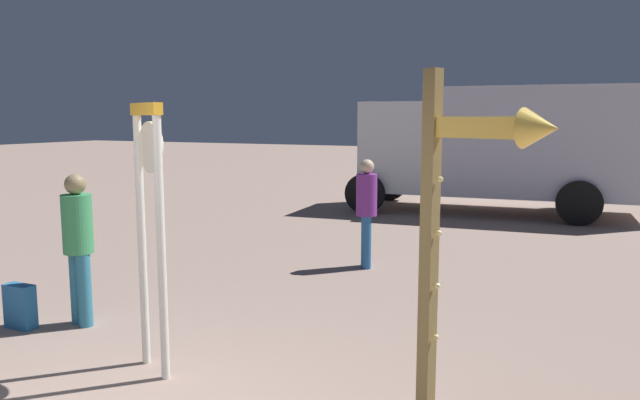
{
  "coord_description": "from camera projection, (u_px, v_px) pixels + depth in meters",
  "views": [
    {
      "loc": [
        2.74,
        -2.4,
        2.18
      ],
      "look_at": [
        -0.27,
        4.04,
        1.2
      ],
      "focal_mm": 34.17,
      "sensor_mm": 36.0,
      "label": 1
    }
  ],
  "objects": [
    {
      "name": "box_truck_far",
      "position": [
        502.0,
        134.0,
        22.34
      ],
      "size": [
        7.4,
        3.3,
        2.73
      ],
      "color": "white",
      "rests_on": "ground_plane"
    },
    {
      "name": "backpack",
      "position": [
        21.0,
        307.0,
        6.29
      ],
      "size": [
        0.34,
        0.19,
        0.46
      ],
      "color": "#296BA7",
      "rests_on": "ground_plane"
    },
    {
      "name": "person_near_clock",
      "position": [
        78.0,
        242.0,
        6.3
      ],
      "size": [
        0.31,
        0.31,
        1.6
      ],
      "color": "teal",
      "rests_on": "ground_plane"
    },
    {
      "name": "person_distant",
      "position": [
        366.0,
        208.0,
        8.75
      ],
      "size": [
        0.3,
        0.3,
        1.57
      ],
      "color": "#2966A5",
      "rests_on": "ground_plane"
    },
    {
      "name": "box_truck_near",
      "position": [
        506.0,
        144.0,
        13.69
      ],
      "size": [
        6.56,
        2.98,
        2.82
      ],
      "color": "silver",
      "rests_on": "ground_plane"
    },
    {
      "name": "standing_clock",
      "position": [
        151.0,
        208.0,
        5.08
      ],
      "size": [
        0.47,
        0.29,
        2.29
      ],
      "color": "white",
      "rests_on": "ground_plane"
    },
    {
      "name": "arrow_sign",
      "position": [
        466.0,
        201.0,
        4.02
      ],
      "size": [
        0.94,
        0.51,
        2.5
      ],
      "color": "olive",
      "rests_on": "ground_plane"
    }
  ]
}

